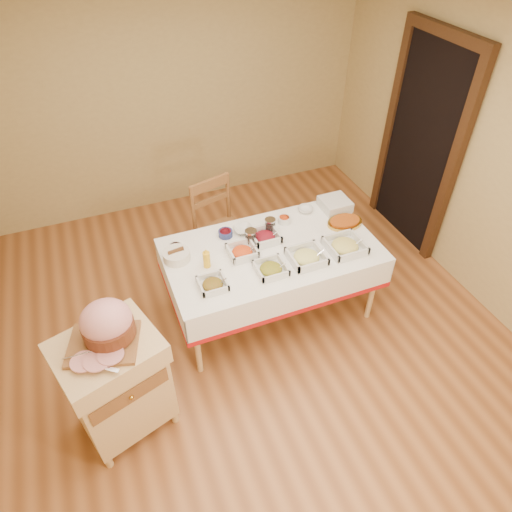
{
  "coord_description": "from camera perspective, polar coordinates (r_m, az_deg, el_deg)",
  "views": [
    {
      "loc": [
        -0.93,
        -2.42,
        3.27
      ],
      "look_at": [
        0.12,
        0.2,
        0.82
      ],
      "focal_mm": 32.0,
      "sensor_mm": 36.0,
      "label": 1
    }
  ],
  "objects": [
    {
      "name": "dining_chair",
      "position": [
        4.48,
        -4.38,
        3.17
      ],
      "size": [
        0.57,
        0.55,
        1.04
      ],
      "color": "brown",
      "rests_on": "ground"
    },
    {
      "name": "plate_stack",
      "position": [
        4.42,
        9.83,
        6.42
      ],
      "size": [
        0.26,
        0.26,
        0.09
      ],
      "color": "silver",
      "rests_on": "dining_table"
    },
    {
      "name": "preserve_jar_right",
      "position": [
        4.06,
        1.78,
        3.82
      ],
      "size": [
        0.1,
        0.1,
        0.12
      ],
      "color": "silver",
      "rests_on": "dining_table"
    },
    {
      "name": "small_bowl_left",
      "position": [
        3.93,
        -10.03,
        1.1
      ],
      "size": [
        0.11,
        0.11,
        0.05
      ],
      "color": "silver",
      "rests_on": "dining_table"
    },
    {
      "name": "brass_platter",
      "position": [
        4.24,
        11.02,
        4.18
      ],
      "size": [
        0.33,
        0.24,
        0.04
      ],
      "color": "#BB9034",
      "rests_on": "dining_table"
    },
    {
      "name": "serving_dish_c",
      "position": [
        3.79,
        6.33,
        -0.11
      ],
      "size": [
        0.28,
        0.28,
        0.12
      ],
      "color": "silver",
      "rests_on": "dining_table"
    },
    {
      "name": "doorway",
      "position": [
        5.05,
        19.97,
        13.23
      ],
      "size": [
        0.09,
        1.1,
        2.2
      ],
      "color": "black",
      "rests_on": "ground"
    },
    {
      "name": "serving_dish_e",
      "position": [
        3.82,
        -1.73,
        0.56
      ],
      "size": [
        0.24,
        0.23,
        0.11
      ],
      "color": "silver",
      "rests_on": "dining_table"
    },
    {
      "name": "room_shell",
      "position": [
        3.26,
        -0.58,
        3.75
      ],
      "size": [
        5.0,
        5.0,
        5.0
      ],
      "color": "#995B2F",
      "rests_on": "ground"
    },
    {
      "name": "ham_on_board",
      "position": [
        3.05,
        -18.2,
        -8.27
      ],
      "size": [
        0.47,
        0.44,
        0.31
      ],
      "color": "brown",
      "rests_on": "butcher_cart"
    },
    {
      "name": "serving_dish_b",
      "position": [
        3.67,
        1.88,
        -1.59
      ],
      "size": [
        0.24,
        0.24,
        0.1
      ],
      "color": "silver",
      "rests_on": "dining_table"
    },
    {
      "name": "small_bowl_mid",
      "position": [
        4.03,
        -3.83,
        2.87
      ],
      "size": [
        0.13,
        0.13,
        0.05
      ],
      "color": "navy",
      "rests_on": "dining_table"
    },
    {
      "name": "serving_dish_d",
      "position": [
        3.94,
        11.07,
        1.26
      ],
      "size": [
        0.3,
        0.3,
        0.11
      ],
      "color": "silver",
      "rests_on": "dining_table"
    },
    {
      "name": "dining_table",
      "position": [
        4.01,
        1.92,
        -0.88
      ],
      "size": [
        1.82,
        1.02,
        0.76
      ],
      "color": "tan",
      "rests_on": "ground"
    },
    {
      "name": "bowl_white_imported",
      "position": [
        4.08,
        -1.59,
        3.34
      ],
      "size": [
        0.17,
        0.17,
        0.04
      ],
      "primitive_type": "imported",
      "rotation": [
        0.0,
        0.0,
        -0.02
      ],
      "color": "silver",
      "rests_on": "dining_table"
    },
    {
      "name": "butcher_cart",
      "position": [
        3.43,
        -17.03,
        -14.75
      ],
      "size": [
        0.79,
        0.72,
        0.93
      ],
      "color": "tan",
      "rests_on": "ground"
    },
    {
      "name": "serving_dish_f",
      "position": [
        3.97,
        1.12,
        2.47
      ],
      "size": [
        0.25,
        0.24,
        0.11
      ],
      "color": "silver",
      "rests_on": "dining_table"
    },
    {
      "name": "serving_dish_a",
      "position": [
        3.55,
        -5.45,
        -3.51
      ],
      "size": [
        0.22,
        0.21,
        0.09
      ],
      "color": "silver",
      "rests_on": "dining_table"
    },
    {
      "name": "bowl_small_imported",
      "position": [
        4.35,
        6.19,
        5.81
      ],
      "size": [
        0.16,
        0.16,
        0.04
      ],
      "primitive_type": "imported",
      "rotation": [
        0.0,
        0.0,
        0.14
      ],
      "color": "silver",
      "rests_on": "dining_table"
    },
    {
      "name": "bread_basket",
      "position": [
        3.82,
        -9.9,
        0.07
      ],
      "size": [
        0.23,
        0.23,
        0.1
      ],
      "color": "silver",
      "rests_on": "dining_table"
    },
    {
      "name": "mustard_bottle",
      "position": [
        3.7,
        -6.2,
        -0.34
      ],
      "size": [
        0.06,
        0.06,
        0.18
      ],
      "color": "yellow",
      "rests_on": "dining_table"
    },
    {
      "name": "preserve_jar_left",
      "position": [
        3.92,
        -0.65,
        2.35
      ],
      "size": [
        0.1,
        0.1,
        0.13
      ],
      "color": "silver",
      "rests_on": "dining_table"
    },
    {
      "name": "small_bowl_right",
      "position": [
        4.18,
        3.55,
        4.59
      ],
      "size": [
        0.12,
        0.12,
        0.06
      ],
      "color": "silver",
      "rests_on": "dining_table"
    }
  ]
}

